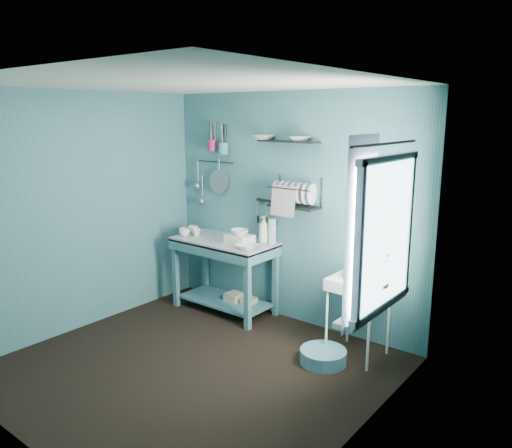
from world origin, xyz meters
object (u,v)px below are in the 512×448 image
Objects in this scene: potted_plant at (373,277)px; storage_tin_small at (249,306)px; mug_mid at (196,232)px; work_counter at (224,276)px; floor_basin at (323,356)px; utensil_cup_magenta at (212,145)px; mug_left at (184,232)px; wash_tub at (240,239)px; soap_bottle at (264,229)px; hotplate_stand at (358,317)px; utensil_cup_teal at (223,148)px; frying_pan at (360,274)px; storage_tin_large at (234,302)px; water_bottle at (272,231)px; dish_rack at (294,192)px; colander at (219,182)px; mug_right at (193,230)px.

potted_plant is 2.18× the size of storage_tin_small.
work_counter is at bearing 8.97° from mug_mid.
storage_tin_small is 1.36m from floor_basin.
mug_mid is 0.77× the size of utensil_cup_magenta.
mug_left is 0.44× the size of wash_tub.
mug_mid is at bearing -93.69° from utensil_cup_magenta.
work_counter is 0.69m from mug_left.
soap_bottle is (0.90, 0.36, 0.10)m from mug_left.
potted_plant is (0.43, -0.66, 0.66)m from hotplate_stand.
storage_tin_small is (0.49, -0.14, -1.77)m from utensil_cup_teal.
work_counter is at bearing 18.43° from mug_left.
mug_left is at bearing -169.14° from wash_tub.
hotplate_stand is 0.43m from frying_pan.
mug_mid is (-0.38, -0.06, 0.47)m from work_counter.
work_counter is 0.34m from storage_tin_large.
wash_tub is 1.58m from hotplate_stand.
water_bottle is 0.51× the size of dish_rack.
mug_left is at bearing 168.01° from potted_plant.
wash_tub is 2.05m from potted_plant.
utensil_cup_teal is at bearing 52.58° from mug_left.
water_bottle is at bearing 162.89° from dish_rack.
hotplate_stand is at bearing -13.10° from water_bottle.
hotplate_stand is at bearing -8.76° from colander.
dish_rack is (1.22, 0.23, 0.56)m from mug_mid.
water_bottle reaches higher than mug_left.
utensil_cup_teal is at bearing 0.00° from utensil_cup_magenta.
water_bottle is (0.52, 0.22, 0.57)m from work_counter.
storage_tin_small is (-0.54, -0.09, -1.36)m from dish_rack.
frying_pan is 1.62m from storage_tin_small.
utensil_cup_magenta reaches higher than storage_tin_small.
colander reaches higher than frying_pan.
colander is at bearing 148.86° from work_counter.
mug_right is 0.75m from wash_tub.
mug_mid is 2.18m from hotplate_stand.
mug_mid is 0.18× the size of dish_rack.
water_bottle is at bearing 31.78° from work_counter.
mug_right is 0.44× the size of water_bottle.
frying_pan is at bearing -1.70° from wash_tub.
hotplate_stand is 3.89× the size of storage_tin_small.
floor_basin is (0.73, -0.56, -1.40)m from dish_rack.
storage_tin_small is (0.30, 0.08, -0.33)m from work_counter.
work_counter is 12.04× the size of mug_mid.
mug_right is (-0.50, 0.00, 0.47)m from work_counter.
dish_rack is (-0.90, 0.23, 1.07)m from hotplate_stand.
mug_left is 0.56× the size of storage_tin_large.
soap_bottle is 0.69× the size of floor_basin.
colander is 1.43m from storage_tin_large.
utensil_cup_magenta is at bearing 175.95° from hotplate_stand.
storage_tin_large is (-1.64, 0.11, -0.28)m from hotplate_stand.
potted_plant is at bearing -42.14° from dish_rack.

